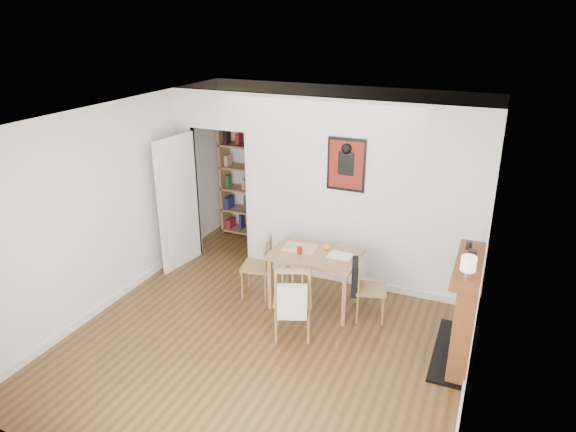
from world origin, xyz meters
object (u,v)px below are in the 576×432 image
at_px(mantel_lamp, 468,265).
at_px(ceramic_jar_b, 469,245).
at_px(fireplace, 468,308).
at_px(red_glass, 300,250).
at_px(chair_left, 257,267).
at_px(chair_right, 370,288).
at_px(orange_fruit, 327,247).
at_px(dining_table, 315,260).
at_px(ceramic_jar_a, 472,255).
at_px(chair_front, 293,298).
at_px(bookshelf, 246,179).
at_px(notebook, 340,256).

relative_size(mantel_lamp, ceramic_jar_b, 2.66).
distance_m(fireplace, red_glass, 2.11).
bearing_deg(chair_left, chair_right, 1.29).
bearing_deg(ceramic_jar_b, orange_fruit, 175.15).
xyz_separation_m(chair_left, orange_fruit, (0.92, 0.19, 0.38)).
height_order(dining_table, ceramic_jar_a, ceramic_jar_a).
bearing_deg(orange_fruit, mantel_lamp, -26.26).
bearing_deg(dining_table, chair_front, -90.54).
bearing_deg(mantel_lamp, orange_fruit, 153.74).
bearing_deg(dining_table, chair_left, -177.43).
bearing_deg(fireplace, ceramic_jar_b, 103.97).
bearing_deg(orange_fruit, ceramic_jar_b, -4.85).
xyz_separation_m(dining_table, bookshelf, (-1.92, 1.80, 0.32)).
xyz_separation_m(red_glass, orange_fruit, (0.29, 0.23, -0.01)).
bearing_deg(red_glass, chair_right, 4.30).
distance_m(chair_right, ceramic_jar_b, 1.34).
distance_m(mantel_lamp, ceramic_jar_a, 0.45).
distance_m(chair_front, orange_fruit, 0.93).
bearing_deg(ceramic_jar_a, orange_fruit, 166.61).
xyz_separation_m(bookshelf, red_glass, (1.74, -1.87, -0.19)).
xyz_separation_m(bookshelf, ceramic_jar_b, (3.73, -1.78, 0.21)).
relative_size(dining_table, chair_right, 1.38).
xyz_separation_m(dining_table, notebook, (0.32, 0.05, 0.10)).
relative_size(fireplace, mantel_lamp, 5.31).
height_order(dining_table, bookshelf, bookshelf).
relative_size(dining_table, chair_front, 1.14).
relative_size(chair_front, ceramic_jar_a, 8.64).
bearing_deg(fireplace, orange_fruit, 164.57).
bearing_deg(mantel_lamp, notebook, 153.68).
relative_size(ceramic_jar_a, ceramic_jar_b, 1.28).
bearing_deg(red_glass, dining_table, 21.39).
relative_size(chair_left, mantel_lamp, 3.56).
bearing_deg(chair_left, fireplace, -6.34).
bearing_deg(red_glass, orange_fruit, 38.36).
bearing_deg(orange_fruit, chair_front, -97.48).
distance_m(dining_table, red_glass, 0.24).
bearing_deg(ceramic_jar_a, notebook, 168.49).
distance_m(orange_fruit, notebook, 0.24).
bearing_deg(chair_front, fireplace, 11.09).
bearing_deg(fireplace, ceramic_jar_a, 112.96).
xyz_separation_m(chair_left, fireplace, (2.72, -0.30, 0.20)).
bearing_deg(chair_right, mantel_lamp, -32.07).
distance_m(red_glass, notebook, 0.52).
height_order(chair_left, chair_front, chair_front).
height_order(chair_left, notebook, chair_left).
bearing_deg(ceramic_jar_a, ceramic_jar_b, 101.34).
xyz_separation_m(chair_front, ceramic_jar_b, (1.82, 0.73, 0.71)).
bearing_deg(mantel_lamp, bookshelf, 146.44).
distance_m(dining_table, notebook, 0.34).
xyz_separation_m(dining_table, mantel_lamp, (1.86, -0.71, 0.64)).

